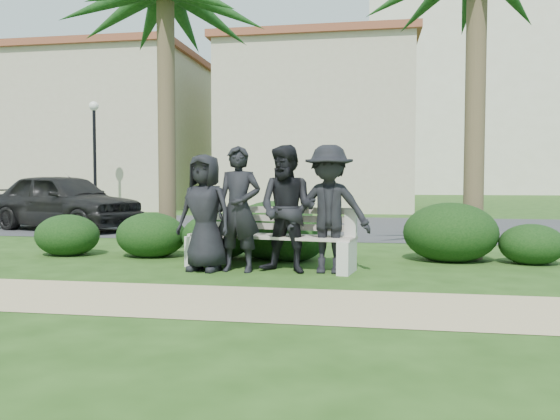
% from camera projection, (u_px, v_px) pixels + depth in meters
% --- Properties ---
extents(ground, '(160.00, 160.00, 0.00)m').
position_uv_depth(ground, '(269.00, 274.00, 7.48)').
color(ground, '#203F12').
rests_on(ground, ground).
extents(footpath, '(30.00, 1.60, 0.01)m').
position_uv_depth(footpath, '(237.00, 302.00, 5.71)').
color(footpath, tan).
rests_on(footpath, ground).
extents(asphalt_street, '(160.00, 8.00, 0.01)m').
position_uv_depth(asphalt_street, '(322.00, 226.00, 15.36)').
color(asphalt_street, '#2D2D30').
rests_on(asphalt_street, ground).
extents(stucco_bldg_left, '(10.40, 8.40, 7.30)m').
position_uv_depth(stucco_bldg_left, '(99.00, 133.00, 27.01)').
color(stucco_bldg_left, '#B8AC8A').
rests_on(stucco_bldg_left, ground).
extents(stucco_bldg_right, '(8.40, 8.40, 7.30)m').
position_uv_depth(stucco_bldg_right, '(320.00, 129.00, 25.18)').
color(stucco_bldg_right, '#B8AC8A').
rests_on(stucco_bldg_right, ground).
extents(hotel_tower, '(26.00, 18.00, 37.30)m').
position_uv_depth(hotel_tower, '(492.00, 69.00, 58.62)').
color(hotel_tower, beige).
rests_on(hotel_tower, ground).
extents(street_lamp, '(0.36, 0.36, 4.29)m').
position_uv_depth(street_lamp, '(94.00, 137.00, 20.64)').
color(street_lamp, black).
rests_on(street_lamp, ground).
extents(park_bench, '(2.56, 0.99, 0.86)m').
position_uv_depth(park_bench, '(269.00, 242.00, 7.93)').
color(park_bench, gray).
rests_on(park_bench, ground).
extents(man_a, '(0.89, 0.67, 1.65)m').
position_uv_depth(man_a, '(205.00, 213.00, 7.68)').
color(man_a, black).
rests_on(man_a, ground).
extents(man_b, '(0.68, 0.48, 1.76)m').
position_uv_depth(man_b, '(239.00, 209.00, 7.61)').
color(man_b, black).
rests_on(man_b, ground).
extents(man_c, '(1.01, 0.87, 1.77)m').
position_uv_depth(man_c, '(288.00, 209.00, 7.53)').
color(man_c, black).
rests_on(man_c, ground).
extents(man_d, '(1.14, 0.66, 1.76)m').
position_uv_depth(man_d, '(329.00, 209.00, 7.50)').
color(man_d, black).
rests_on(man_d, ground).
extents(hedge_a, '(1.11, 0.92, 0.72)m').
position_uv_depth(hedge_a, '(67.00, 234.00, 9.34)').
color(hedge_a, black).
rests_on(hedge_a, ground).
extents(hedge_b, '(1.18, 0.98, 0.77)m').
position_uv_depth(hedge_b, '(151.00, 234.00, 9.15)').
color(hedge_b, black).
rests_on(hedge_b, ground).
extents(hedge_c, '(1.50, 1.24, 0.98)m').
position_uv_depth(hedge_c, '(274.00, 229.00, 8.94)').
color(hedge_c, black).
rests_on(hedge_c, ground).
extents(hedge_d, '(1.08, 0.89, 0.71)m').
position_uv_depth(hedge_d, '(292.00, 238.00, 8.72)').
color(hedge_d, black).
rests_on(hedge_d, ground).
extents(hedge_e, '(1.48, 1.22, 0.96)m').
position_uv_depth(hedge_e, '(450.00, 231.00, 8.66)').
color(hedge_e, black).
rests_on(hedge_e, ground).
extents(hedge_f, '(0.98, 0.81, 0.64)m').
position_uv_depth(hedge_f, '(532.00, 243.00, 8.34)').
color(hedge_f, black).
rests_on(hedge_f, ground).
extents(hedge_extra, '(1.18, 0.98, 0.77)m').
position_uv_depth(hedge_extra, '(217.00, 235.00, 8.96)').
color(hedge_extra, black).
rests_on(hedge_extra, ground).
extents(car_a, '(4.70, 3.03, 1.49)m').
position_uv_depth(car_a, '(64.00, 201.00, 14.20)').
color(car_a, black).
rests_on(car_a, ground).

